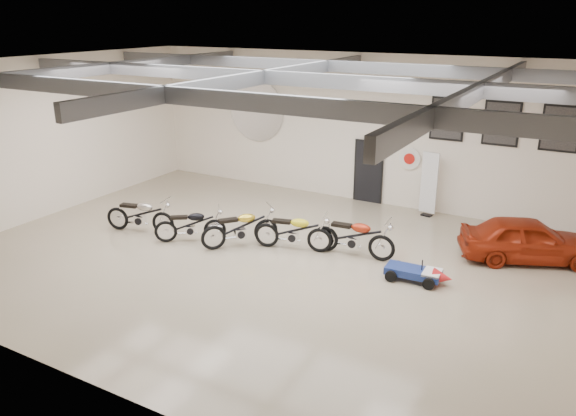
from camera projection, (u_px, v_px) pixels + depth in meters
The scene contains 19 objects.
floor at pixel (266, 260), 14.85m from camera, with size 16.00×12.00×0.01m, color tan.
ceiling at pixel (263, 66), 13.21m from camera, with size 16.00×12.00×0.01m, color slate.
back_wall at pixel (357, 129), 18.98m from camera, with size 16.00×0.02×5.00m, color white.
left_wall at pixel (49, 137), 17.73m from camera, with size 0.02×12.00×5.00m, color white.
ceiling_beams at pixel (263, 77), 13.30m from camera, with size 15.80×11.80×0.32m, color slate, non-canonical shape.
door at pixel (369, 172), 19.18m from camera, with size 0.92×0.08×2.10m, color black.
logo_plaque at pixel (256, 111), 20.69m from camera, with size 2.30×0.06×1.16m, color silver, non-canonical shape.
poster_left at pixel (447, 119), 17.36m from camera, with size 1.05×0.08×1.35m, color black, non-canonical shape.
poster_mid at pixel (502, 123), 16.62m from camera, with size 1.05×0.08×1.35m, color black, non-canonical shape.
poster_right at pixel (561, 128), 15.88m from camera, with size 1.05×0.08×1.35m, color black, non-canonical shape.
oil_sign at pixel (410, 159), 18.32m from camera, with size 0.72×0.10×0.72m, color white, non-canonical shape.
banner_stand at pixel (429, 186), 17.79m from camera, with size 0.55×0.22×2.02m, color white, non-canonical shape.
motorcycle_silver at pixel (140, 214), 16.60m from camera, with size 2.16×0.67×1.12m, color silver, non-canonical shape.
motorcycle_black at pixel (190, 224), 15.92m from camera, with size 1.98×0.61×1.03m, color silver, non-canonical shape.
motorcycle_gold at pixel (240, 227), 15.58m from camera, with size 2.17×0.67×1.13m, color silver, non-canonical shape.
motorcycle_yellow at pixel (293, 231), 15.35m from camera, with size 2.14×0.66×1.11m, color silver, non-canonical shape.
motorcycle_red at pixel (353, 236), 14.93m from camera, with size 2.23×0.69×1.16m, color silver, non-canonical shape.
go_kart at pixel (419, 270), 13.57m from camera, with size 1.63×0.73×0.59m, color navy, non-canonical shape.
vintage_car at pixel (528, 239), 14.66m from camera, with size 3.46×1.39×1.18m, color maroon.
Camera 1 is at (7.15, -11.56, 6.15)m, focal length 35.00 mm.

